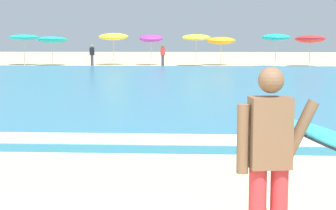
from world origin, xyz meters
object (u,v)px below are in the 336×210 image
(beach_umbrella_4, at_px, (196,37))
(beach_umbrella_6, at_px, (276,37))
(beach_umbrella_3, at_px, (151,38))
(beachgoer_near_row_mid, at_px, (163,55))
(surfer_with_board, at_px, (298,149))
(beach_umbrella_0, at_px, (24,37))
(beach_umbrella_5, at_px, (221,41))
(beach_umbrella_1, at_px, (52,40))
(beachgoer_near_row_left, at_px, (92,55))
(beach_umbrella_2, at_px, (114,37))
(beach_umbrella_7, at_px, (310,39))

(beach_umbrella_4, xyz_separation_m, beach_umbrella_6, (5.62, -0.85, -0.00))
(beach_umbrella_3, height_order, beachgoer_near_row_mid, beach_umbrella_3)
(surfer_with_board, bearing_deg, beach_umbrella_0, 111.56)
(surfer_with_board, height_order, beach_umbrella_5, beach_umbrella_5)
(beach_umbrella_1, bearing_deg, beach_umbrella_4, -2.15)
(beach_umbrella_4, bearing_deg, beach_umbrella_6, -8.62)
(beach_umbrella_3, relative_size, beachgoer_near_row_left, 1.51)
(beach_umbrella_6, bearing_deg, beach_umbrella_5, 148.72)
(beach_umbrella_1, xyz_separation_m, beach_umbrella_2, (4.42, 1.25, 0.24))
(surfer_with_board, height_order, beachgoer_near_row_mid, surfer_with_board)
(beach_umbrella_3, height_order, beach_umbrella_7, beach_umbrella_3)
(beach_umbrella_2, relative_size, beach_umbrella_7, 1.07)
(beach_umbrella_0, xyz_separation_m, beach_umbrella_3, (9.67, 0.36, -0.09))
(beach_umbrella_1, distance_m, beach_umbrella_4, 10.75)
(beach_umbrella_7, height_order, beachgoer_near_row_mid, beach_umbrella_7)
(beach_umbrella_0, relative_size, beach_umbrella_1, 1.01)
(surfer_with_board, xyz_separation_m, beach_umbrella_3, (-4.51, 36.24, 0.99))
(beach_umbrella_5, relative_size, beach_umbrella_7, 0.93)
(beach_umbrella_1, bearing_deg, surfer_with_board, -71.46)
(beach_umbrella_3, height_order, beach_umbrella_6, beach_umbrella_3)
(beach_umbrella_6, bearing_deg, beach_umbrella_1, 175.62)
(beach_umbrella_5, distance_m, beach_umbrella_6, 4.40)
(surfer_with_board, bearing_deg, beach_umbrella_2, 101.48)
(beach_umbrella_1, bearing_deg, beachgoer_near_row_mid, -10.40)
(surfer_with_board, bearing_deg, beach_umbrella_7, 78.54)
(beach_umbrella_1, height_order, beach_umbrella_3, beach_umbrella_3)
(beach_umbrella_3, distance_m, beachgoer_near_row_mid, 2.93)
(beach_umbrella_1, relative_size, beach_umbrella_7, 0.99)
(beach_umbrella_1, xyz_separation_m, beach_umbrella_6, (16.36, -1.25, 0.18))
(beach_umbrella_0, bearing_deg, beach_umbrella_4, -4.26)
(beach_umbrella_1, bearing_deg, beach_umbrella_6, -4.38)
(beach_umbrella_6, bearing_deg, beachgoer_near_row_left, -178.03)
(beach_umbrella_1, xyz_separation_m, beachgoer_near_row_left, (3.33, -1.70, -1.08))
(beach_umbrella_7, distance_m, beachgoer_near_row_left, 15.67)
(beach_umbrella_6, relative_size, beachgoer_near_row_mid, 1.50)
(beach_umbrella_0, distance_m, beach_umbrella_7, 21.28)
(beach_umbrella_0, xyz_separation_m, beach_umbrella_6, (18.70, -1.82, -0.01))
(beach_umbrella_6, distance_m, beachgoer_near_row_left, 13.10)
(beachgoer_near_row_mid, bearing_deg, beach_umbrella_7, 5.87)
(beach_umbrella_2, distance_m, beach_umbrella_3, 2.93)
(beach_umbrella_6, xyz_separation_m, beachgoer_near_row_mid, (-7.98, -0.28, -1.25))
(beach_umbrella_5, xyz_separation_m, beach_umbrella_7, (6.31, -1.48, 0.12))
(beach_umbrella_1, relative_size, beachgoer_near_row_mid, 1.46)
(beach_umbrella_5, height_order, beachgoer_near_row_left, beach_umbrella_5)
(beach_umbrella_3, xyz_separation_m, beach_umbrella_7, (11.58, -1.38, -0.04))
(beach_umbrella_0, distance_m, beach_umbrella_3, 9.68)
(surfer_with_board, relative_size, beach_umbrella_6, 1.05)
(beach_umbrella_3, relative_size, beachgoer_near_row_mid, 1.51)
(surfer_with_board, distance_m, beach_umbrella_7, 35.58)
(surfer_with_board, xyz_separation_m, beach_umbrella_6, (4.52, 34.06, 1.06))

